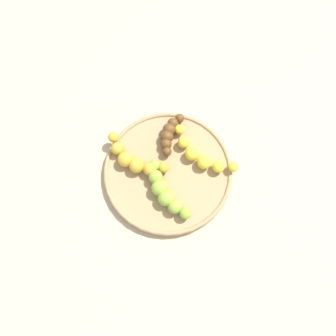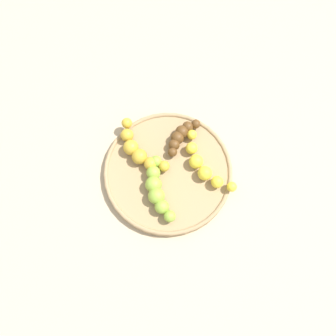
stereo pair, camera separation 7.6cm
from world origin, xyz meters
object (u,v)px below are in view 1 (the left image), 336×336
object	(u,v)px
banana_overripe	(169,134)
banana_spotted	(133,159)
banana_yellow	(200,155)
banana_green	(165,192)
fruit_bowl	(168,172)

from	to	relation	value
banana_overripe	banana_spotted	distance (m)	0.10
banana_spotted	banana_yellow	bearing A→B (deg)	127.65
banana_yellow	banana_spotted	distance (m)	0.15
banana_green	banana_spotted	distance (m)	0.10
banana_green	banana_yellow	size ratio (longest dim) A/B	0.73
banana_overripe	banana_yellow	bearing A→B (deg)	159.93
banana_green	banana_overripe	xyz separation A→B (m)	(-0.14, -0.02, -0.00)
banana_yellow	banana_overripe	world-z (taller)	banana_yellow
fruit_bowl	banana_spotted	distance (m)	0.08
banana_green	fruit_bowl	bearing A→B (deg)	-129.89
banana_yellow	banana_overripe	size ratio (longest dim) A/B	1.45
banana_yellow	banana_green	bearing A→B (deg)	-5.40
banana_green	banana_spotted	size ratio (longest dim) A/B	0.76
fruit_bowl	banana_overripe	size ratio (longest dim) A/B	2.68
fruit_bowl	banana_overripe	world-z (taller)	banana_overripe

